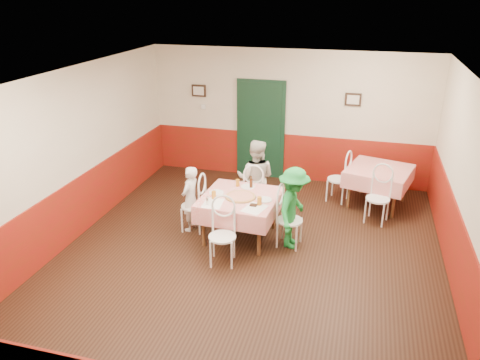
% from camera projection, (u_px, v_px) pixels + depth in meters
% --- Properties ---
extents(floor, '(7.00, 7.00, 0.00)m').
position_uv_depth(floor, '(248.00, 258.00, 7.37)').
color(floor, black).
rests_on(floor, ground).
extents(ceiling, '(7.00, 7.00, 0.00)m').
position_uv_depth(ceiling, '(250.00, 79.00, 6.29)').
color(ceiling, white).
rests_on(ceiling, back_wall).
extents(back_wall, '(6.00, 0.10, 2.80)m').
position_uv_depth(back_wall, '(289.00, 116.00, 9.95)').
color(back_wall, beige).
rests_on(back_wall, ground).
extents(front_wall, '(6.00, 0.10, 2.80)m').
position_uv_depth(front_wall, '(141.00, 335.00, 3.71)').
color(front_wall, beige).
rests_on(front_wall, ground).
extents(left_wall, '(0.10, 7.00, 2.80)m').
position_uv_depth(left_wall, '(69.00, 158.00, 7.55)').
color(left_wall, beige).
rests_on(left_wall, ground).
extents(right_wall, '(0.10, 7.00, 2.80)m').
position_uv_depth(right_wall, '(471.00, 198.00, 6.11)').
color(right_wall, beige).
rests_on(right_wall, ground).
extents(wainscot_back, '(6.00, 0.03, 1.00)m').
position_uv_depth(wainscot_back, '(287.00, 156.00, 10.28)').
color(wainscot_back, maroon).
rests_on(wainscot_back, ground).
extents(wainscot_left, '(0.03, 7.00, 1.00)m').
position_uv_depth(wainscot_left, '(77.00, 208.00, 7.90)').
color(wainscot_left, maroon).
rests_on(wainscot_left, ground).
extents(wainscot_right, '(0.03, 7.00, 1.00)m').
position_uv_depth(wainscot_right, '(458.00, 257.00, 6.46)').
color(wainscot_right, maroon).
rests_on(wainscot_right, ground).
extents(door, '(0.96, 0.06, 2.10)m').
position_uv_depth(door, '(261.00, 131.00, 10.19)').
color(door, black).
rests_on(door, ground).
extents(picture_left, '(0.32, 0.03, 0.26)m').
position_uv_depth(picture_left, '(199.00, 91.00, 10.22)').
color(picture_left, black).
rests_on(picture_left, back_wall).
extents(picture_right, '(0.32, 0.03, 0.26)m').
position_uv_depth(picture_right, '(353.00, 99.00, 9.42)').
color(picture_right, black).
rests_on(picture_right, back_wall).
extents(thermostat, '(0.10, 0.03, 0.10)m').
position_uv_depth(thermostat, '(204.00, 107.00, 10.33)').
color(thermostat, white).
rests_on(thermostat, back_wall).
extents(main_table, '(1.29, 1.29, 0.77)m').
position_uv_depth(main_table, '(240.00, 217.00, 7.85)').
color(main_table, red).
rests_on(main_table, ground).
extents(second_table, '(1.38, 1.38, 0.77)m').
position_uv_depth(second_table, '(377.00, 187.00, 9.04)').
color(second_table, red).
rests_on(second_table, ground).
extents(chair_left, '(0.42, 0.42, 0.90)m').
position_uv_depth(chair_left, '(193.00, 206.00, 8.07)').
color(chair_left, white).
rests_on(chair_left, ground).
extents(chair_right, '(0.46, 0.46, 0.90)m').
position_uv_depth(chair_right, '(290.00, 220.00, 7.57)').
color(chair_right, white).
rests_on(chair_right, ground).
extents(chair_far, '(0.46, 0.46, 0.90)m').
position_uv_depth(chair_far, '(255.00, 193.00, 8.57)').
color(chair_far, white).
rests_on(chair_far, ground).
extents(chair_near, '(0.48, 0.48, 0.90)m').
position_uv_depth(chair_near, '(222.00, 237.00, 7.08)').
color(chair_near, white).
rests_on(chair_near, ground).
extents(chair_second_a, '(0.52, 0.52, 0.90)m').
position_uv_depth(chair_second_a, '(338.00, 179.00, 9.19)').
color(chair_second_a, white).
rests_on(chair_second_a, ground).
extents(chair_second_b, '(0.52, 0.52, 0.90)m').
position_uv_depth(chair_second_b, '(378.00, 199.00, 8.34)').
color(chair_second_b, white).
rests_on(chair_second_b, ground).
extents(pizza, '(0.52, 0.52, 0.03)m').
position_uv_depth(pizza, '(241.00, 196.00, 7.66)').
color(pizza, '#B74723').
rests_on(pizza, main_table).
extents(plate_left, '(0.26, 0.26, 0.01)m').
position_uv_depth(plate_left, '(216.00, 193.00, 7.82)').
color(plate_left, white).
rests_on(plate_left, main_table).
extents(plate_right, '(0.26, 0.26, 0.01)m').
position_uv_depth(plate_right, '(264.00, 200.00, 7.57)').
color(plate_right, white).
rests_on(plate_right, main_table).
extents(plate_far, '(0.26, 0.26, 0.01)m').
position_uv_depth(plate_far, '(248.00, 187.00, 8.05)').
color(plate_far, white).
rests_on(plate_far, main_table).
extents(glass_a, '(0.08, 0.08, 0.13)m').
position_uv_depth(glass_a, '(214.00, 195.00, 7.59)').
color(glass_a, '#BF7219').
rests_on(glass_a, main_table).
extents(glass_b, '(0.08, 0.08, 0.14)m').
position_uv_depth(glass_b, '(259.00, 201.00, 7.37)').
color(glass_b, '#BF7219').
rests_on(glass_b, main_table).
extents(glass_c, '(0.07, 0.07, 0.12)m').
position_uv_depth(glass_c, '(238.00, 183.00, 8.07)').
color(glass_c, '#BF7219').
rests_on(glass_c, main_table).
extents(beer_bottle, '(0.06, 0.06, 0.20)m').
position_uv_depth(beer_bottle, '(251.00, 183.00, 7.98)').
color(beer_bottle, '#381C0A').
rests_on(beer_bottle, main_table).
extents(shaker_a, '(0.04, 0.04, 0.09)m').
position_uv_depth(shaker_a, '(207.00, 201.00, 7.42)').
color(shaker_a, silver).
rests_on(shaker_a, main_table).
extents(shaker_b, '(0.04, 0.04, 0.09)m').
position_uv_depth(shaker_b, '(207.00, 202.00, 7.38)').
color(shaker_b, silver).
rests_on(shaker_b, main_table).
extents(shaker_c, '(0.04, 0.04, 0.09)m').
position_uv_depth(shaker_c, '(207.00, 199.00, 7.49)').
color(shaker_c, '#B23319').
rests_on(shaker_c, main_table).
extents(menu_left, '(0.33, 0.42, 0.00)m').
position_uv_depth(menu_left, '(213.00, 203.00, 7.45)').
color(menu_left, white).
rests_on(menu_left, main_table).
extents(menu_right, '(0.39, 0.46, 0.00)m').
position_uv_depth(menu_right, '(255.00, 208.00, 7.28)').
color(menu_right, white).
rests_on(menu_right, main_table).
extents(wallet, '(0.11, 0.10, 0.02)m').
position_uv_depth(wallet, '(253.00, 205.00, 7.37)').
color(wallet, black).
rests_on(wallet, main_table).
extents(diner_left, '(0.35, 0.47, 1.17)m').
position_uv_depth(diner_left, '(190.00, 199.00, 8.03)').
color(diner_left, gray).
rests_on(diner_left, ground).
extents(diner_far, '(0.74, 0.59, 1.46)m').
position_uv_depth(diner_far, '(256.00, 178.00, 8.50)').
color(diner_far, gray).
rests_on(diner_far, ground).
extents(diner_right, '(0.60, 0.93, 1.36)m').
position_uv_depth(diner_right, '(293.00, 208.00, 7.47)').
color(diner_right, gray).
rests_on(diner_right, ground).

